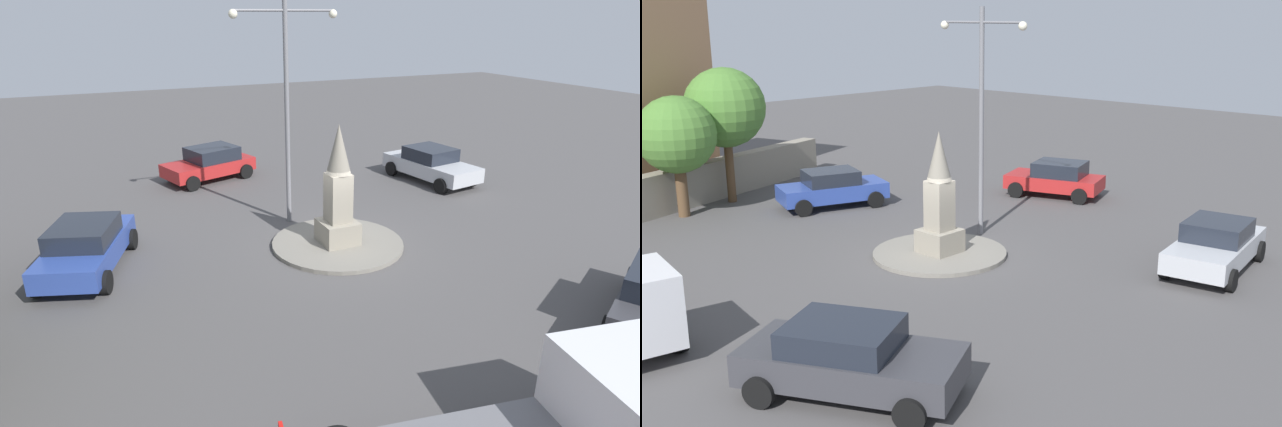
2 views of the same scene
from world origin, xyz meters
TOP-DOWN VIEW (x-y plane):
  - ground_plane at (0.00, 0.00)m, footprint 80.00×80.00m
  - traffic_island at (0.00, 0.00)m, footprint 4.17×4.17m
  - monument at (0.00, 0.00)m, footprint 1.13×1.13m
  - streetlamp at (0.62, -2.61)m, footprint 3.59×0.28m
  - car_red_far_side at (1.96, -8.75)m, footprint 4.19×2.95m
  - car_dark_grey_parked_left at (-4.85, 7.37)m, footprint 4.69×3.64m
  - car_silver_parked_right at (-6.80, -4.58)m, footprint 2.57×4.62m
  - car_blue_passing at (7.26, -1.40)m, footprint 3.01×4.41m
  - stone_boundary_wall at (11.19, 3.26)m, footprint 5.43×16.53m
  - tree_near_wall at (10.16, 3.23)m, footprint 2.82×2.82m
  - tree_mid_cluster at (10.86, 0.85)m, footprint 3.10×3.10m

SIDE VIEW (x-z plane):
  - ground_plane at x=0.00m, z-range 0.00..0.00m
  - traffic_island at x=0.00m, z-range 0.00..0.13m
  - car_silver_parked_right at x=-6.80m, z-range 0.01..1.49m
  - car_blue_passing at x=7.26m, z-range 0.03..1.48m
  - car_red_far_side at x=1.96m, z-range 0.03..1.48m
  - car_dark_grey_parked_left at x=-4.85m, z-range 0.03..1.53m
  - stone_boundary_wall at x=11.19m, z-range 0.00..1.58m
  - monument at x=0.00m, z-range -0.14..3.62m
  - tree_near_wall at x=10.16m, z-range 0.79..5.26m
  - tree_mid_cluster at x=10.86m, z-range 1.08..6.39m
  - streetlamp at x=0.62m, z-range 0.81..8.30m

